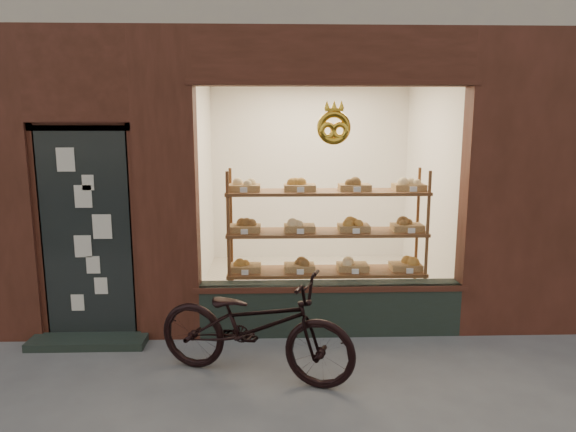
{
  "coord_description": "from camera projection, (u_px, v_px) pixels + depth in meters",
  "views": [
    {
      "loc": [
        -0.15,
        -3.0,
        2.19
      ],
      "look_at": [
        0.01,
        2.0,
        1.29
      ],
      "focal_mm": 32.0,
      "sensor_mm": 36.0,
      "label": 1
    }
  ],
  "objects": [
    {
      "name": "display_shelf",
      "position": [
        326.0,
        245.0,
        5.71
      ],
      "size": [
        2.2,
        0.45,
        1.7
      ],
      "color": "brown",
      "rests_on": "ground"
    },
    {
      "name": "bicycle",
      "position": [
        254.0,
        325.0,
        4.43
      ],
      "size": [
        1.9,
        1.2,
        0.94
      ],
      "primitive_type": "imported",
      "rotation": [
        0.0,
        0.0,
        1.22
      ],
      "color": "black",
      "rests_on": "ground"
    }
  ]
}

